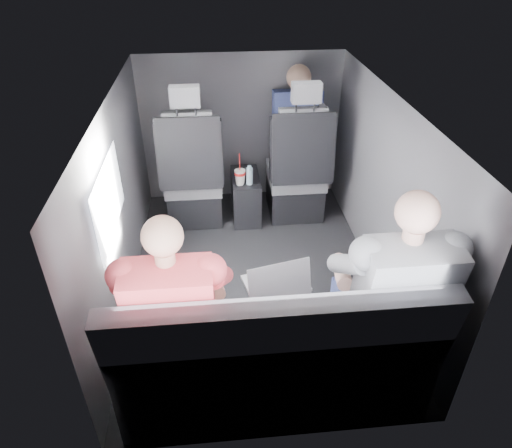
{
  "coord_description": "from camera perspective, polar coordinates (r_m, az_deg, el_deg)",
  "views": [
    {
      "loc": [
        -0.25,
        -2.66,
        2.23
      ],
      "look_at": [
        0.0,
        -0.05,
        0.51
      ],
      "focal_mm": 32.0,
      "sensor_mm": 36.0,
      "label": 1
    }
  ],
  "objects": [
    {
      "name": "passenger_rear_left",
      "position": [
        2.34,
        -10.03,
        -10.43
      ],
      "size": [
        0.51,
        0.63,
        1.24
      ],
      "color": "#323237",
      "rests_on": "rear_bench"
    },
    {
      "name": "seatbelt",
      "position": [
        3.69,
        5.92,
        10.28
      ],
      "size": [
        0.35,
        0.11,
        0.59
      ],
      "primitive_type": "cube",
      "rotation": [
        -0.14,
        0.49,
        0.0
      ],
      "color": "black",
      "rests_on": "front_seat_right"
    },
    {
      "name": "floor",
      "position": [
        3.48,
        -0.12,
        -6.59
      ],
      "size": [
        2.6,
        2.6,
        0.0
      ],
      "primitive_type": "plane",
      "color": "black",
      "rests_on": "ground"
    },
    {
      "name": "ceiling",
      "position": [
        2.81,
        -0.16,
        15.03
      ],
      "size": [
        2.6,
        2.6,
        0.0
      ],
      "primitive_type": "plane",
      "rotation": [
        3.14,
        0.0,
        0.0
      ],
      "color": "#B2B2AD",
      "rests_on": "panel_back"
    },
    {
      "name": "rear_bench",
      "position": [
        2.51,
        2.29,
        -16.68
      ],
      "size": [
        1.6,
        0.57,
        0.92
      ],
      "color": "slate",
      "rests_on": "floor"
    },
    {
      "name": "passenger_front_right",
      "position": [
        4.1,
        5.06,
        12.07
      ],
      "size": [
        0.41,
        0.41,
        0.86
      ],
      "color": "navy",
      "rests_on": "front_seat_right"
    },
    {
      "name": "panel_back",
      "position": [
        2.08,
        3.41,
        -15.16
      ],
      "size": [
        1.8,
        0.02,
        1.35
      ],
      "primitive_type": "cube",
      "color": "#56565B",
      "rests_on": "floor"
    },
    {
      "name": "center_console",
      "position": [
        4.09,
        -1.31,
        3.48
      ],
      "size": [
        0.24,
        0.48,
        0.41
      ],
      "color": "black",
      "rests_on": "floor"
    },
    {
      "name": "front_seat_right",
      "position": [
        4.01,
        5.15,
        5.98
      ],
      "size": [
        0.52,
        0.58,
        1.26
      ],
      "color": "black",
      "rests_on": "floor"
    },
    {
      "name": "passenger_rear_right",
      "position": [
        2.46,
        16.3,
        -8.09
      ],
      "size": [
        0.55,
        0.66,
        1.3
      ],
      "color": "navy",
      "rests_on": "rear_bench"
    },
    {
      "name": "side_window",
      "position": [
        2.78,
        -17.91,
        2.93
      ],
      "size": [
        0.02,
        0.75,
        0.42
      ],
      "primitive_type": "cube",
      "color": "white",
      "rests_on": "panel_left"
    },
    {
      "name": "panel_left",
      "position": [
        3.15,
        -16.68,
        2.13
      ],
      "size": [
        0.02,
        2.6,
        1.35
      ],
      "primitive_type": "cube",
      "color": "#56565B",
      "rests_on": "floor"
    },
    {
      "name": "water_bottle",
      "position": [
        3.84,
        -0.82,
        6.06
      ],
      "size": [
        0.06,
        0.06,
        0.17
      ],
      "color": "#9EBCD6",
      "rests_on": "center_console"
    },
    {
      "name": "laptop_white",
      "position": [
        2.5,
        -10.69,
        -7.14
      ],
      "size": [
        0.31,
        0.29,
        0.23
      ],
      "color": "white",
      "rests_on": "passenger_rear_left"
    },
    {
      "name": "panel_right",
      "position": [
        3.29,
        15.69,
        3.71
      ],
      "size": [
        0.02,
        2.6,
        1.35
      ],
      "primitive_type": "cube",
      "color": "#56565B",
      "rests_on": "floor"
    },
    {
      "name": "laptop_silver",
      "position": [
        2.45,
        2.68,
        -7.43
      ],
      "size": [
        0.38,
        0.37,
        0.24
      ],
      "color": "#AEADB2",
      "rests_on": "rear_bench"
    },
    {
      "name": "panel_front",
      "position": [
        4.26,
        -1.85,
        11.84
      ],
      "size": [
        1.8,
        0.02,
        1.35
      ],
      "primitive_type": "cube",
      "color": "#56565B",
      "rests_on": "floor"
    },
    {
      "name": "soda_cup",
      "position": [
        3.84,
        -2.01,
        5.96
      ],
      "size": [
        0.09,
        0.09,
        0.28
      ],
      "color": "white",
      "rests_on": "center_console"
    },
    {
      "name": "front_seat_left",
      "position": [
        3.95,
        -7.84,
        5.36
      ],
      "size": [
        0.52,
        0.58,
        1.26
      ],
      "color": "black",
      "rests_on": "floor"
    },
    {
      "name": "laptop_black",
      "position": [
        2.6,
        14.87,
        -5.98
      ],
      "size": [
        0.33,
        0.29,
        0.24
      ],
      "color": "black",
      "rests_on": "passenger_rear_right"
    }
  ]
}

